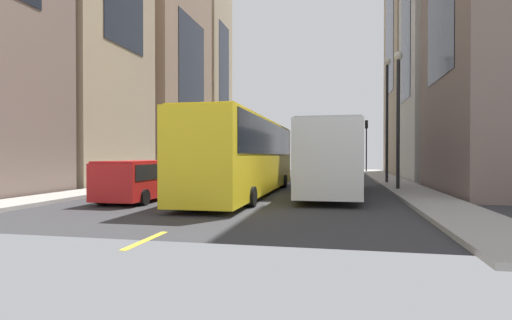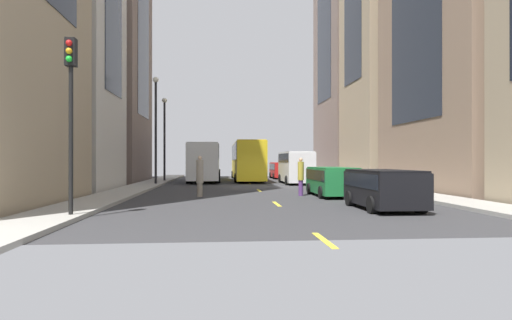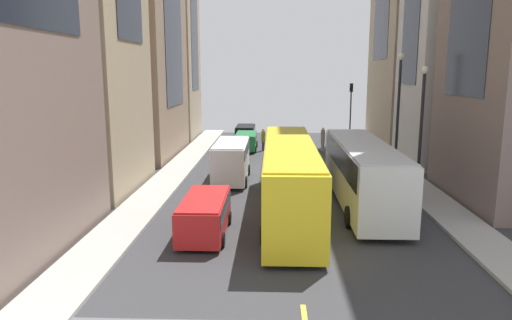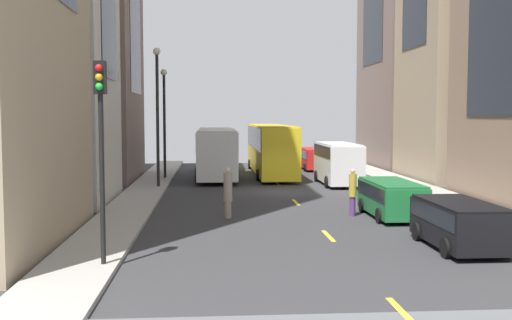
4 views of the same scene
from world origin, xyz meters
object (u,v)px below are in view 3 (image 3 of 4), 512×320
Objects in this scene: car_red_1 at (205,213)px; pedestrian_crossing_mid at (263,139)px; city_bus_white at (362,168)px; car_black_0 at (245,132)px; traffic_light_near_corner at (351,100)px; streetcar_yellow at (289,172)px; pedestrian_walking_far at (323,139)px; delivery_van_white at (231,158)px; car_green_2 at (246,140)px.

pedestrian_crossing_mid reaches higher than car_red_1.
city_bus_white reaches higher than car_red_1.
city_bus_white is 24.80m from car_black_0.
city_bus_white is 2.19× the size of traffic_light_near_corner.
streetcar_yellow is 3.45× the size of car_black_0.
delivery_van_white is at bearing 40.11° from pedestrian_walking_far.
pedestrian_crossing_mid is at bearing 107.07° from car_black_0.
pedestrian_crossing_mid is (-1.83, -11.77, -0.43)m from delivery_van_white.
streetcar_yellow is at bearing -138.32° from car_red_1.
streetcar_yellow reaches higher than car_green_2.
city_bus_white reaches higher than car_green_2.
delivery_van_white is at bearing 88.81° from car_green_2.
traffic_light_near_corner is at bearing -170.25° from car_black_0.
delivery_van_white is 1.04× the size of traffic_light_near_corner.
car_red_1 is at bearing 88.70° from car_green_2.
city_bus_white is 5.80× the size of pedestrian_walking_far.
traffic_light_near_corner is (-10.61, -7.96, 3.18)m from car_green_2.
pedestrian_walking_far is (-7.16, -11.91, -0.40)m from delivery_van_white.
pedestrian_crossing_mid is (-1.58, 0.39, 0.18)m from car_green_2.
car_black_0 is 0.88× the size of car_red_1.
car_black_0 is at bearing -89.52° from delivery_van_white.
delivery_van_white is 10.39m from car_red_1.
city_bus_white is at bearing 144.60° from delivery_van_white.
pedestrian_walking_far is at bearing -100.81° from streetcar_yellow.
car_black_0 is 1.97× the size of pedestrian_walking_far.
car_red_1 is 1.05× the size of car_green_2.
pedestrian_crossing_mid reaches higher than car_green_2.
car_black_0 is (3.70, -25.22, -1.23)m from streetcar_yellow.
traffic_light_near_corner is at bearing -105.10° from streetcar_yellow.
car_red_1 is 2.24× the size of pedestrian_walking_far.
car_red_1 reaches higher than car_black_0.
pedestrian_crossing_mid is (-1.98, 6.46, 0.19)m from car_black_0.
pedestrian_crossing_mid reaches higher than car_black_0.
traffic_light_near_corner is (-3.71, -8.22, 2.97)m from pedestrian_walking_far.
traffic_light_near_corner reaches higher than city_bus_white.
pedestrian_crossing_mid is 0.36× the size of traffic_light_near_corner.
streetcar_yellow is 7.11× the size of pedestrian_crossing_mid.
car_red_1 is at bearing 89.79° from car_black_0.
city_bus_white is at bearing 72.26° from pedestrian_walking_far.
streetcar_yellow is 18.86m from pedestrian_crossing_mid.
delivery_van_white is 18.25m from car_black_0.
pedestrian_crossing_mid is at bearing -84.77° from streetcar_yellow.
city_bus_white is 4.28m from streetcar_yellow.
streetcar_yellow is 3.03× the size of car_red_1.
car_green_2 is at bearing -67.50° from city_bus_white.
car_black_0 is 0.74× the size of traffic_light_near_corner.
streetcar_yellow is 19.47m from car_green_2.
pedestrian_walking_far is at bearing -121.01° from delivery_van_white.
delivery_van_white is at bearing 173.41° from pedestrian_crossing_mid.
delivery_van_white is 1.23× the size of car_red_1.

